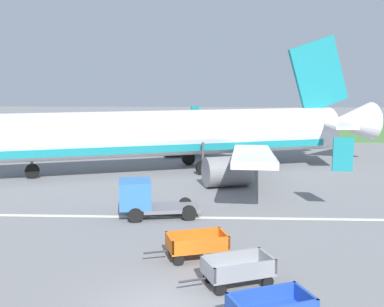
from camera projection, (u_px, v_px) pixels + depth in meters
name	position (u px, v px, depth m)	size (l,w,h in m)	color
grass_strip	(201.00, 129.00, 70.34)	(220.00, 28.00, 0.06)	#477A38
apron_stripe	(181.00, 217.00, 25.97)	(120.00, 0.36, 0.01)	silver
airplane	(178.00, 134.00, 38.69)	(36.76, 29.87, 11.34)	silver
baggage_cart_third_in_row	(238.00, 269.00, 17.43)	(3.57, 2.23, 1.07)	gray
baggage_cart_fourth_in_row	(197.00, 245.00, 20.02)	(3.61, 2.08, 1.07)	orange
service_truck_beside_carts	(144.00, 198.00, 25.82)	(4.64, 2.64, 2.10)	slate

